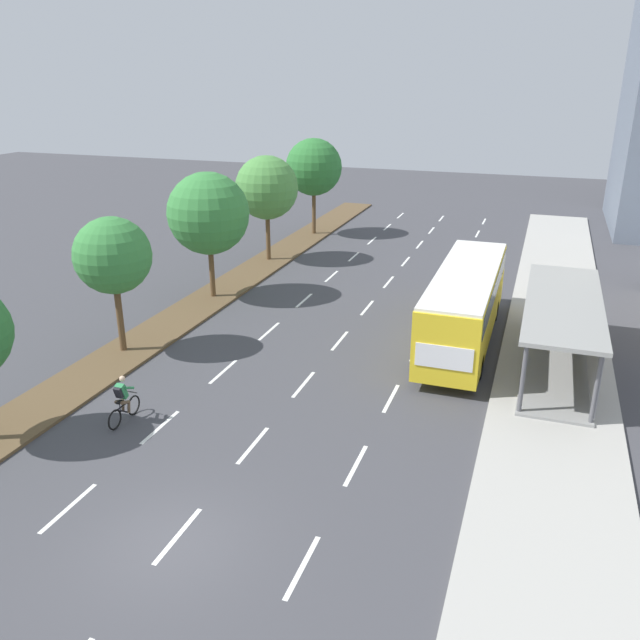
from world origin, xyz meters
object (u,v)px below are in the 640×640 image
median_tree_third (208,214)px  median_tree_fourth (267,188)px  bus (465,299)px  median_tree_fifth (314,167)px  cyclist (123,401)px  median_tree_second (113,256)px  bus_shelter (568,328)px

median_tree_third → median_tree_fourth: size_ratio=1.01×
bus → median_tree_fourth: median_tree_fourth is taller
median_tree_third → median_tree_fifth: median_tree_fifth is taller
median_tree_fourth → median_tree_fifth: size_ratio=0.95×
cyclist → median_tree_second: (-3.65, 5.10, 3.54)m
bus → median_tree_second: (-13.76, -5.95, 2.26)m
cyclist → median_tree_fifth: 28.96m
median_tree_third → median_tree_fourth: bearing=91.0°
bus_shelter → median_tree_fourth: 21.37m
bus → cyclist: bearing=-132.5°
median_tree_third → median_tree_fifth: (0.18, 15.57, 0.40)m
median_tree_third → median_tree_second: bearing=-91.7°
bus_shelter → median_tree_third: size_ratio=1.51×
bus → median_tree_third: bearing=172.3°
cyclist → median_tree_fourth: bearing=99.8°
bus → median_tree_second: 15.16m
bus → cyclist: bus is taller
median_tree_second → median_tree_fifth: size_ratio=0.84×
bus → median_tree_third: size_ratio=1.71×
bus_shelter → median_tree_third: bearing=169.0°
median_tree_second → bus: bearing=23.4°
bus_shelter → median_tree_fifth: bearing=132.8°
bus → median_tree_third: (-13.53, 1.84, 2.53)m
median_tree_third → cyclist: bearing=-75.1°
bus → median_tree_fifth: size_ratio=1.63×
bus_shelter → cyclist: bearing=-146.8°
bus_shelter → median_tree_fourth: median_tree_fourth is taller
bus → median_tree_fourth: bearing=144.8°
median_tree_third → median_tree_fifth: size_ratio=0.95×
median_tree_second → median_tree_third: median_tree_third is taller
median_tree_fourth → median_tree_fifth: 7.80m
bus_shelter → median_tree_third: 18.35m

